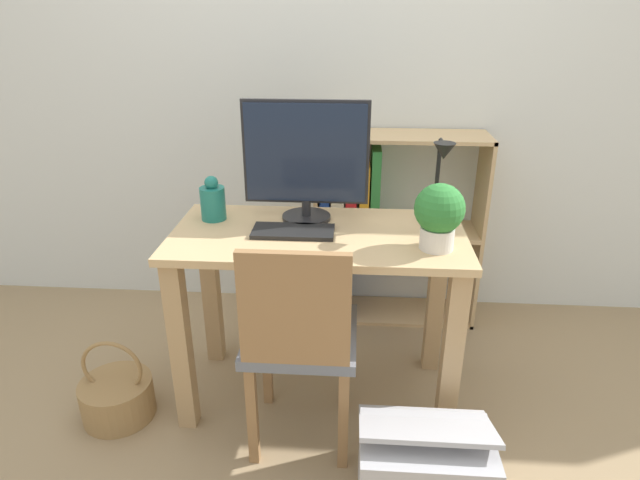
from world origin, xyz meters
The scene contains 12 objects.
ground_plane centered at (0.00, 0.00, 0.00)m, with size 10.00×10.00×0.00m, color #997F5B.
wall_back centered at (0.00, 0.85, 1.30)m, with size 8.00×0.05×2.60m.
desk centered at (0.00, 0.00, 0.58)m, with size 1.12×0.56×0.76m.
monitor centered at (-0.06, 0.14, 1.01)m, with size 0.49×0.19×0.47m.
keyboard centered at (-0.09, -0.02, 0.76)m, with size 0.31×0.14×0.02m.
vase centered at (-0.43, 0.11, 0.83)m, with size 0.10×0.10×0.18m.
desk_lamp centered at (0.45, 0.07, 0.97)m, with size 0.10×0.19×0.35m.
potted_plant centered at (0.43, -0.11, 0.89)m, with size 0.18×0.18×0.24m.
chair centered at (-0.04, -0.30, 0.48)m, with size 0.40×0.40×0.87m.
bookshelf centered at (0.20, 0.68, 0.51)m, with size 0.83×0.28×0.99m.
basket centered at (-0.81, -0.20, 0.09)m, with size 0.29×0.29×0.36m.
storage_box centered at (0.39, -0.53, 0.14)m, with size 0.44×0.32×0.33m.
Camera 1 is at (0.14, -1.87, 1.55)m, focal length 30.00 mm.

